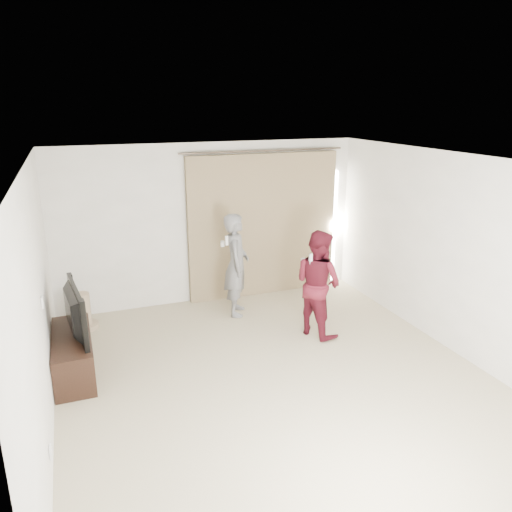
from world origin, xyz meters
The scene contains 10 objects.
floor centered at (0.00, 0.00, 0.00)m, with size 5.50×5.50×0.00m, color #BBAD8C.
wall_back centered at (0.00, 2.75, 1.30)m, with size 5.00×0.04×2.60m, color white.
wall_left centered at (-2.50, 0.00, 1.30)m, with size 0.04×5.50×2.60m.
ceiling centered at (0.00, 0.00, 2.60)m, with size 5.00×5.50×0.01m, color silver.
curtain centered at (0.91, 2.68, 1.20)m, with size 2.80×0.11×2.46m.
tv_console centered at (-2.27, 0.97, 0.25)m, with size 0.45×1.31×0.50m, color black.
tv centered at (-2.27, 0.97, 0.81)m, with size 1.08×0.14×0.62m, color black.
scratching_post centered at (-2.10, 2.27, 0.22)m, with size 0.41×0.41×0.55m.
person_man centered at (0.19, 2.00, 0.80)m, with size 0.57×0.68×1.61m.
person_woman centered at (1.04, 0.93, 0.76)m, with size 0.80×0.90×1.53m.
Camera 1 is at (-2.09, -4.91, 3.21)m, focal length 35.00 mm.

